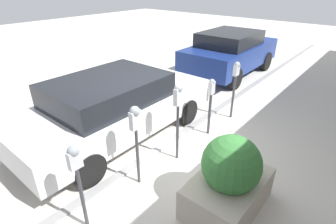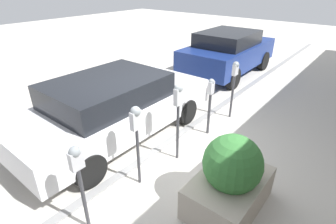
{
  "view_description": "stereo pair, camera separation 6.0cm",
  "coord_description": "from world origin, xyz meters",
  "px_view_note": "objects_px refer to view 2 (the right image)",
  "views": [
    {
      "loc": [
        -3.4,
        -2.93,
        3.17
      ],
      "look_at": [
        0.0,
        -0.1,
        0.9
      ],
      "focal_mm": 28.0,
      "sensor_mm": 36.0,
      "label": 1
    },
    {
      "loc": [
        -3.44,
        -2.89,
        3.17
      ],
      "look_at": [
        0.0,
        -0.1,
        0.9
      ],
      "focal_mm": 28.0,
      "sensor_mm": 36.0,
      "label": 2
    }
  ],
  "objects_px": {
    "parking_meter_middle": "(178,105)",
    "parking_meter_farthest": "(234,77)",
    "parking_meter_second": "(136,126)",
    "planter_box": "(230,179)",
    "parked_car_rear": "(228,52)",
    "parking_meter_nearest": "(78,170)",
    "parking_meter_fourth": "(210,98)",
    "parked_car_middle": "(114,106)"
  },
  "relations": [
    {
      "from": "parking_meter_nearest",
      "to": "parked_car_middle",
      "type": "relative_size",
      "value": 0.3
    },
    {
      "from": "parking_meter_farthest",
      "to": "parked_car_middle",
      "type": "bearing_deg",
      "value": 146.57
    },
    {
      "from": "parking_meter_second",
      "to": "parking_meter_nearest",
      "type": "bearing_deg",
      "value": -175.72
    },
    {
      "from": "parking_meter_fourth",
      "to": "parked_car_rear",
      "type": "height_order",
      "value": "parked_car_rear"
    },
    {
      "from": "parking_meter_middle",
      "to": "parking_meter_second",
      "type": "bearing_deg",
      "value": 175.01
    },
    {
      "from": "parking_meter_second",
      "to": "parked_car_rear",
      "type": "bearing_deg",
      "value": 14.6
    },
    {
      "from": "parking_meter_nearest",
      "to": "parked_car_rear",
      "type": "xyz_separation_m",
      "value": [
        7.32,
        1.7,
        -0.21
      ]
    },
    {
      "from": "parking_meter_second",
      "to": "parking_meter_farthest",
      "type": "bearing_deg",
      "value": -1.61
    },
    {
      "from": "parking_meter_middle",
      "to": "planter_box",
      "type": "xyz_separation_m",
      "value": [
        -0.48,
        -1.34,
        -0.61
      ]
    },
    {
      "from": "parking_meter_fourth",
      "to": "parked_car_rear",
      "type": "xyz_separation_m",
      "value": [
        4.07,
        1.68,
        -0.07
      ]
    },
    {
      "from": "parking_meter_second",
      "to": "parking_meter_farthest",
      "type": "xyz_separation_m",
      "value": [
        3.18,
        -0.09,
        -0.06
      ]
    },
    {
      "from": "parking_meter_fourth",
      "to": "parked_car_middle",
      "type": "xyz_separation_m",
      "value": [
        -1.35,
        1.56,
        -0.16
      ]
    },
    {
      "from": "parking_meter_second",
      "to": "parking_meter_fourth",
      "type": "distance_m",
      "value": 2.15
    },
    {
      "from": "parking_meter_middle",
      "to": "parking_meter_farthest",
      "type": "bearing_deg",
      "value": -0.14
    },
    {
      "from": "parking_meter_fourth",
      "to": "planter_box",
      "type": "relative_size",
      "value": 0.95
    },
    {
      "from": "parking_meter_second",
      "to": "parking_meter_middle",
      "type": "distance_m",
      "value": 0.97
    },
    {
      "from": "parking_meter_middle",
      "to": "parked_car_rear",
      "type": "xyz_separation_m",
      "value": [
        5.24,
        1.7,
        -0.33
      ]
    },
    {
      "from": "parking_meter_fourth",
      "to": "parked_car_rear",
      "type": "distance_m",
      "value": 4.4
    },
    {
      "from": "parking_meter_second",
      "to": "parking_meter_fourth",
      "type": "relative_size",
      "value": 1.11
    },
    {
      "from": "parking_meter_second",
      "to": "parking_meter_middle",
      "type": "bearing_deg",
      "value": -4.99
    },
    {
      "from": "parking_meter_middle",
      "to": "parked_car_middle",
      "type": "distance_m",
      "value": 1.65
    },
    {
      "from": "parking_meter_nearest",
      "to": "planter_box",
      "type": "height_order",
      "value": "parking_meter_nearest"
    },
    {
      "from": "parking_meter_middle",
      "to": "parking_meter_farthest",
      "type": "height_order",
      "value": "parking_meter_middle"
    },
    {
      "from": "parking_meter_fourth",
      "to": "parking_meter_farthest",
      "type": "distance_m",
      "value": 1.06
    },
    {
      "from": "parking_meter_fourth",
      "to": "parked_car_rear",
      "type": "bearing_deg",
      "value": 22.45
    },
    {
      "from": "parking_meter_second",
      "to": "parking_meter_farthest",
      "type": "distance_m",
      "value": 3.19
    },
    {
      "from": "planter_box",
      "to": "parked_car_middle",
      "type": "bearing_deg",
      "value": 84.09
    },
    {
      "from": "planter_box",
      "to": "parked_car_middle",
      "type": "relative_size",
      "value": 0.31
    },
    {
      "from": "parking_meter_middle",
      "to": "parked_car_middle",
      "type": "bearing_deg",
      "value": 96.49
    },
    {
      "from": "parking_meter_middle",
      "to": "parking_meter_farthest",
      "type": "relative_size",
      "value": 1.07
    },
    {
      "from": "parking_meter_nearest",
      "to": "planter_box",
      "type": "relative_size",
      "value": 1.0
    },
    {
      "from": "parking_meter_nearest",
      "to": "parking_meter_fourth",
      "type": "bearing_deg",
      "value": 0.34
    },
    {
      "from": "planter_box",
      "to": "parking_meter_middle",
      "type": "bearing_deg",
      "value": 70.24
    },
    {
      "from": "parking_meter_nearest",
      "to": "parked_car_rear",
      "type": "relative_size",
      "value": 0.33
    },
    {
      "from": "parked_car_middle",
      "to": "parked_car_rear",
      "type": "xyz_separation_m",
      "value": [
        5.42,
        0.12,
        0.09
      ]
    },
    {
      "from": "planter_box",
      "to": "parked_car_rear",
      "type": "bearing_deg",
      "value": 27.99
    },
    {
      "from": "parking_meter_farthest",
      "to": "parked_car_rear",
      "type": "bearing_deg",
      "value": 29.45
    },
    {
      "from": "planter_box",
      "to": "parked_car_rear",
      "type": "height_order",
      "value": "parked_car_rear"
    },
    {
      "from": "parking_meter_middle",
      "to": "parking_meter_nearest",
      "type": "bearing_deg",
      "value": 179.99
    },
    {
      "from": "parking_meter_nearest",
      "to": "parking_meter_middle",
      "type": "xyz_separation_m",
      "value": [
        2.08,
        -0.0,
        0.12
      ]
    },
    {
      "from": "parking_meter_fourth",
      "to": "parking_meter_farthest",
      "type": "relative_size",
      "value": 0.91
    },
    {
      "from": "parking_meter_second",
      "to": "planter_box",
      "type": "xyz_separation_m",
      "value": [
        0.48,
        -1.43,
        -0.59
      ]
    }
  ]
}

